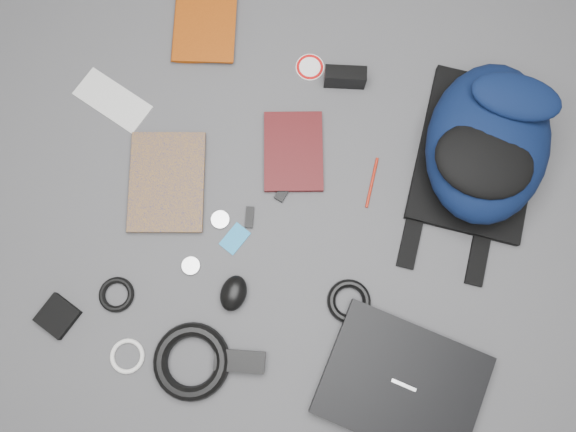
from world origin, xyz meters
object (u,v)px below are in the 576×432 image
(mouse, at_px, (234,293))
(pouch, at_px, (58,316))
(power_brick, at_px, (240,361))
(comic_book, at_px, (130,182))
(textbook_red, at_px, (174,23))
(compact_camera, at_px, (345,77))
(dvd_case, at_px, (293,152))
(laptop, at_px, (402,384))
(backpack, at_px, (488,143))

(mouse, bearing_deg, pouch, -156.36)
(power_brick, bearing_deg, mouse, 100.26)
(comic_book, bearing_deg, pouch, -114.67)
(textbook_red, distance_m, compact_camera, 0.50)
(power_brick, distance_m, pouch, 0.47)
(textbook_red, height_order, mouse, mouse)
(textbook_red, distance_m, comic_book, 0.46)
(dvd_case, bearing_deg, textbook_red, 131.33)
(textbook_red, distance_m, power_brick, 0.93)
(comic_book, bearing_deg, power_brick, -56.68)
(dvd_case, height_order, pouch, pouch)
(laptop, height_order, textbook_red, laptop)
(mouse, bearing_deg, textbook_red, 120.10)
(dvd_case, height_order, compact_camera, compact_camera)
(backpack, relative_size, mouse, 5.18)
(textbook_red, distance_m, dvd_case, 0.50)
(pouch, bearing_deg, backpack, 42.45)
(laptop, height_order, mouse, mouse)
(power_brick, xyz_separation_m, pouch, (-0.46, -0.06, -0.00))
(backpack, height_order, dvd_case, backpack)
(textbook_red, height_order, comic_book, textbook_red)
(comic_book, relative_size, pouch, 3.20)
(mouse, relative_size, power_brick, 0.74)
(comic_book, height_order, compact_camera, compact_camera)
(pouch, bearing_deg, textbook_red, 93.03)
(laptop, xyz_separation_m, power_brick, (-0.39, -0.09, -0.00))
(laptop, height_order, power_brick, laptop)
(textbook_red, height_order, dvd_case, textbook_red)
(textbook_red, height_order, power_brick, power_brick)
(comic_book, xyz_separation_m, compact_camera, (0.43, 0.47, 0.02))
(backpack, height_order, textbook_red, backpack)
(backpack, xyz_separation_m, pouch, (-0.85, -0.78, -0.09))
(pouch, bearing_deg, laptop, 10.05)
(compact_camera, bearing_deg, mouse, -113.83)
(laptop, xyz_separation_m, comic_book, (-0.83, 0.23, -0.01))
(laptop, distance_m, textbook_red, 1.13)
(backpack, bearing_deg, textbook_red, 169.58)
(power_brick, relative_size, pouch, 1.47)
(backpack, height_order, power_brick, backpack)
(laptop, bearing_deg, dvd_case, 136.53)
(compact_camera, bearing_deg, dvd_case, -121.73)
(mouse, xyz_separation_m, power_brick, (0.07, -0.15, -0.01))
(dvd_case, xyz_separation_m, power_brick, (0.07, -0.55, 0.01))
(textbook_red, distance_m, pouch, 0.84)
(mouse, xyz_separation_m, pouch, (-0.39, -0.21, -0.01))
(textbook_red, relative_size, pouch, 2.75)
(laptop, distance_m, pouch, 0.87)
(comic_book, xyz_separation_m, dvd_case, (0.37, 0.23, -0.00))
(laptop, height_order, pouch, laptop)
(laptop, height_order, compact_camera, compact_camera)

